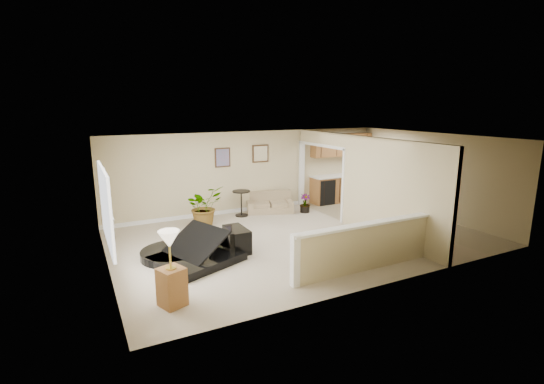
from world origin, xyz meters
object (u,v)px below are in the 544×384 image
palm_plant (204,206)px  lamp_stand (171,274)px  small_plant (305,205)px  piano_bench (237,239)px  accent_table (241,200)px  loveseat (269,202)px  piano (192,231)px

palm_plant → lamp_stand: (-1.84, -4.10, 0.01)m
small_plant → lamp_stand: size_ratio=0.44×
piano_bench → accent_table: accent_table is taller
loveseat → palm_plant: bearing=-147.2°
piano → accent_table: size_ratio=2.98×
lamp_stand → loveseat: bearing=48.4°
piano → piano_bench: (1.06, 0.09, -0.38)m
piano_bench → palm_plant: palm_plant is taller
accent_table → piano: bearing=-129.7°
palm_plant → piano_bench: bearing=-88.2°
loveseat → palm_plant: palm_plant is taller
palm_plant → small_plant: (3.22, -0.09, -0.30)m
piano_bench → palm_plant: (-0.07, 2.23, 0.27)m
piano → small_plant: piano is taller
lamp_stand → piano: bearing=64.5°
lamp_stand → small_plant: bearing=38.4°
piano_bench → loveseat: (2.20, 2.76, 0.04)m
accent_table → palm_plant: palm_plant is taller
piano → piano_bench: size_ratio=2.85×
piano_bench → loveseat: size_ratio=0.49×
piano → loveseat: size_ratio=1.39×
piano → palm_plant: bearing=45.4°
piano_bench → palm_plant: bearing=91.8°
loveseat → lamp_stand: bearing=-112.0°
palm_plant → small_plant: bearing=-1.5°
piano → accent_table: 3.58m
piano → small_plant: 4.78m
piano → lamp_stand: piano is taller
piano → palm_plant: (0.99, 2.32, -0.11)m
piano_bench → accent_table: size_ratio=1.05×
loveseat → lamp_stand: size_ratio=1.28×
piano_bench → palm_plant: size_ratio=0.66×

